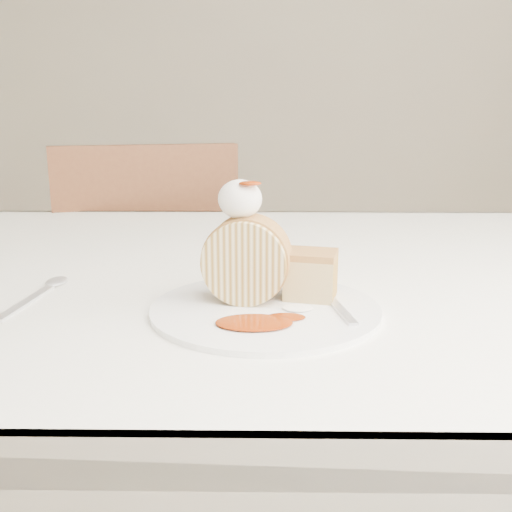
{
  "coord_description": "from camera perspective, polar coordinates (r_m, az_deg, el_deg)",
  "views": [
    {
      "loc": [
        0.0,
        -0.58,
        0.95
      ],
      "look_at": [
        -0.0,
        0.01,
        0.81
      ],
      "focal_mm": 40.0,
      "sensor_mm": 36.0,
      "label": 1
    }
  ],
  "objects": [
    {
      "name": "caramel_pool",
      "position": [
        0.56,
        -0.2,
        -6.65
      ],
      "size": [
        0.09,
        0.07,
        0.0
      ],
      "primitive_type": null,
      "rotation": [
        0.0,
        0.0,
        -0.23
      ],
      "color": "maroon",
      "rests_on": "plate"
    },
    {
      "name": "spoon",
      "position": [
        0.69,
        -22.0,
        -4.32
      ],
      "size": [
        0.04,
        0.15,
        0.0
      ],
      "primitive_type": "cube",
      "rotation": [
        0.0,
        0.0,
        -0.09
      ],
      "color": "silver",
      "rests_on": "table"
    },
    {
      "name": "caramel_drizzle",
      "position": [
        0.59,
        -0.59,
        7.78
      ],
      "size": [
        0.02,
        0.02,
        0.01
      ],
      "primitive_type": "ellipsoid",
      "color": "maroon",
      "rests_on": "whipped_cream"
    },
    {
      "name": "cake_chunk",
      "position": [
        0.64,
        5.51,
        -2.15
      ],
      "size": [
        0.06,
        0.06,
        0.05
      ],
      "primitive_type": "cube",
      "rotation": [
        0.0,
        0.0,
        -0.23
      ],
      "color": "#A36F3D",
      "rests_on": "plate"
    },
    {
      "name": "whipped_cream",
      "position": [
        0.61,
        -1.62,
        5.72
      ],
      "size": [
        0.05,
        0.05,
        0.04
      ],
      "primitive_type": "ellipsoid",
      "color": "white",
      "rests_on": "roulade_slice"
    },
    {
      "name": "chair_far",
      "position": [
        1.49,
        -10.88,
        -3.73
      ],
      "size": [
        0.54,
        0.54,
        0.89
      ],
      "rotation": [
        0.0,
        0.0,
        3.48
      ],
      "color": "brown",
      "rests_on": "ground"
    },
    {
      "name": "table",
      "position": [
        0.83,
        0.46,
        -6.74
      ],
      "size": [
        1.4,
        0.9,
        0.75
      ],
      "color": "white",
      "rests_on": "ground"
    },
    {
      "name": "fork",
      "position": [
        0.61,
        8.22,
        -5.08
      ],
      "size": [
        0.04,
        0.15,
        0.0
      ],
      "primitive_type": "cube",
      "rotation": [
        0.0,
        0.0,
        0.16
      ],
      "color": "silver",
      "rests_on": "plate"
    },
    {
      "name": "plate",
      "position": [
        0.61,
        0.93,
        -5.31
      ],
      "size": [
        0.29,
        0.29,
        0.01
      ],
      "primitive_type": "cylinder",
      "rotation": [
        0.0,
        0.0,
        -0.23
      ],
      "color": "white",
      "rests_on": "table"
    },
    {
      "name": "roulade_slice",
      "position": [
        0.62,
        -0.96,
        -0.41
      ],
      "size": [
        0.1,
        0.06,
        0.09
      ],
      "primitive_type": "cylinder",
      "rotation": [
        1.57,
        0.0,
        -0.14
      ],
      "color": "beige",
      "rests_on": "plate"
    }
  ]
}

